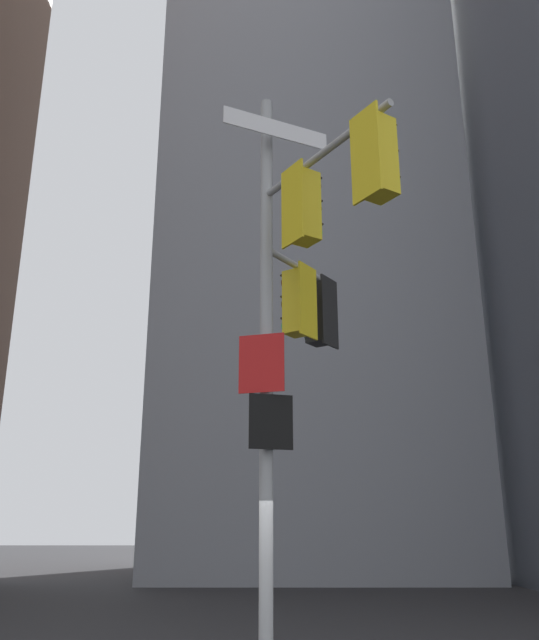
% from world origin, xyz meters
% --- Properties ---
extents(building_mid_block, '(13.57, 13.57, 35.83)m').
position_xyz_m(building_mid_block, '(1.92, 23.01, 17.91)').
color(building_mid_block, '#9399A3').
rests_on(building_mid_block, ground).
extents(signal_pole_assembly, '(2.19, 3.79, 8.53)m').
position_xyz_m(signal_pole_assembly, '(0.50, -0.18, 5.29)').
color(signal_pole_assembly, '#9EA0A3').
rests_on(signal_pole_assembly, ground).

